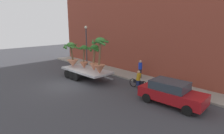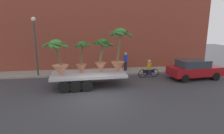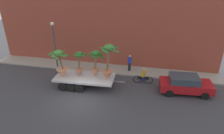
% 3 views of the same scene
% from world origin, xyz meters
% --- Properties ---
extents(ground_plane, '(60.00, 60.00, 0.00)m').
position_xyz_m(ground_plane, '(0.00, 0.00, 0.00)').
color(ground_plane, '#38383D').
extents(sidewalk, '(24.00, 2.20, 0.15)m').
position_xyz_m(sidewalk, '(0.00, 6.10, 0.07)').
color(sidewalk, gray).
rests_on(sidewalk, ground).
extents(building_facade, '(24.00, 1.20, 8.62)m').
position_xyz_m(building_facade, '(0.00, 7.80, 4.31)').
color(building_facade, brown).
rests_on(building_facade, ground).
extents(flatbed_trailer, '(6.26, 2.57, 0.98)m').
position_xyz_m(flatbed_trailer, '(-0.65, 2.25, 0.75)').
color(flatbed_trailer, '#B7BABF').
rests_on(flatbed_trailer, ground).
extents(potted_palm_rear, '(1.44, 1.54, 2.41)m').
position_xyz_m(potted_palm_rear, '(0.58, 2.50, 2.24)').
color(potted_palm_rear, '#C17251').
rests_on(potted_palm_rear, flatbed_trailer).
extents(potted_palm_middle, '(1.18, 1.21, 2.26)m').
position_xyz_m(potted_palm_middle, '(-0.85, 2.34, 2.07)').
color(potted_palm_middle, '#B26647').
rests_on(potted_palm_middle, flatbed_trailer).
extents(potted_palm_front, '(1.77, 1.80, 3.16)m').
position_xyz_m(potted_palm_front, '(1.78, 2.20, 2.51)').
color(potted_palm_front, '#C17251').
rests_on(potted_palm_front, flatbed_trailer).
extents(potted_palm_extra, '(1.65, 1.61, 2.44)m').
position_xyz_m(potted_palm_extra, '(-2.37, 1.91, 2.11)').
color(potted_palm_extra, tan).
rests_on(potted_palm_extra, flatbed_trailer).
extents(cyclist, '(1.84, 0.37, 1.54)m').
position_xyz_m(cyclist, '(4.67, 3.94, 0.67)').
color(cyclist, black).
rests_on(cyclist, ground).
extents(parked_car, '(4.37, 2.13, 1.58)m').
position_xyz_m(parked_car, '(8.20, 3.03, 0.83)').
color(parked_car, maroon).
rests_on(parked_car, ground).
extents(pedestrian_near_gate, '(0.36, 0.36, 1.71)m').
position_xyz_m(pedestrian_near_gate, '(3.11, 6.04, 1.04)').
color(pedestrian_near_gate, black).
rests_on(pedestrian_near_gate, sidewalk).
extents(street_lamp, '(0.36, 0.36, 4.83)m').
position_xyz_m(street_lamp, '(-4.63, 5.30, 3.23)').
color(street_lamp, '#383D42').
rests_on(street_lamp, sidewalk).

